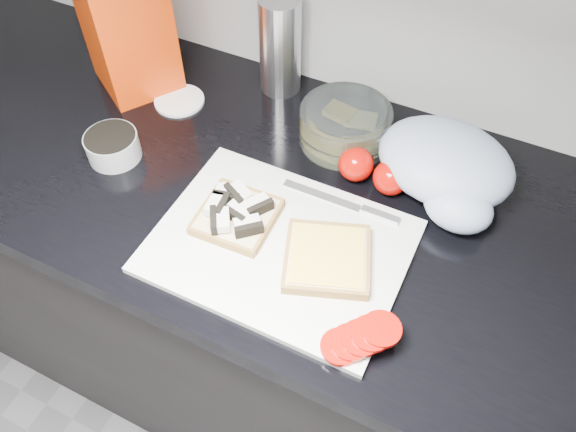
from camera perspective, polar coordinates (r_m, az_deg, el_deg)
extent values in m
cube|color=black|center=(1.39, -1.29, -9.54)|extent=(3.50, 0.60, 0.86)
cube|color=black|center=(1.02, -1.74, 2.96)|extent=(3.50, 0.64, 0.04)
cube|color=silver|center=(0.91, -0.83, -3.07)|extent=(0.40, 0.30, 0.01)
cube|color=beige|center=(0.93, -5.20, -0.07)|extent=(0.12, 0.12, 0.02)
cube|color=silver|center=(0.94, -6.06, 2.41)|extent=(0.05, 0.03, 0.02)
cube|color=black|center=(0.94, -6.06, 2.41)|extent=(0.05, 0.02, 0.02)
cube|color=silver|center=(0.94, -4.86, 2.37)|extent=(0.05, 0.04, 0.02)
cube|color=black|center=(0.94, -4.86, 2.37)|extent=(0.05, 0.03, 0.02)
cube|color=silver|center=(0.92, -3.19, 1.21)|extent=(0.04, 0.05, 0.02)
cube|color=black|center=(0.92, -3.19, 1.21)|extent=(0.03, 0.04, 0.02)
cube|color=silver|center=(0.92, -7.36, 1.17)|extent=(0.03, 0.04, 0.02)
cube|color=black|center=(0.92, -7.36, 1.17)|extent=(0.02, 0.05, 0.02)
cube|color=silver|center=(0.92, -5.00, 0.46)|extent=(0.05, 0.03, 0.02)
cube|color=black|center=(0.92, -5.00, 0.46)|extent=(0.05, 0.02, 0.02)
cube|color=silver|center=(0.90, -4.16, -0.86)|extent=(0.05, 0.05, 0.02)
cube|color=black|center=(0.90, -4.16, -0.86)|extent=(0.04, 0.04, 0.02)
cube|color=silver|center=(0.90, -6.73, -0.39)|extent=(0.04, 0.05, 0.02)
cube|color=black|center=(0.90, -6.73, -0.39)|extent=(0.03, 0.04, 0.02)
cube|color=beige|center=(0.88, 3.99, -4.33)|extent=(0.17, 0.17, 0.02)
cube|color=#F9D249|center=(0.87, 4.03, -3.95)|extent=(0.15, 0.15, 0.00)
cylinder|color=#AD0B04|center=(0.81, 5.34, -13.08)|extent=(0.06, 0.06, 0.01)
cylinder|color=#AD0B04|center=(0.81, 6.37, -12.63)|extent=(0.07, 0.07, 0.01)
cylinder|color=#AD0B04|center=(0.81, 7.40, -12.17)|extent=(0.08, 0.08, 0.01)
cylinder|color=#AD0B04|center=(0.81, 8.43, -11.71)|extent=(0.08, 0.08, 0.01)
cylinder|color=#AD0B04|center=(0.81, 9.45, -11.24)|extent=(0.08, 0.08, 0.01)
cube|color=silver|center=(0.97, 3.43, 2.09)|extent=(0.14, 0.02, 0.00)
cube|color=silver|center=(0.95, 9.34, 0.09)|extent=(0.07, 0.01, 0.01)
cylinder|color=#979C9B|center=(1.08, -17.37, 6.76)|extent=(0.10, 0.10, 0.05)
cylinder|color=black|center=(1.07, -17.62, 7.52)|extent=(0.09, 0.09, 0.01)
cylinder|color=white|center=(1.18, -10.98, 11.44)|extent=(0.13, 0.13, 0.01)
cylinder|color=silver|center=(1.06, 5.82, 9.14)|extent=(0.17, 0.17, 0.07)
cube|color=#F9D249|center=(1.07, 5.15, 9.26)|extent=(0.06, 0.05, 0.04)
cube|color=#D3C57E|center=(1.07, 7.22, 8.17)|extent=(0.07, 0.06, 0.01)
cube|color=red|center=(1.19, -15.98, 17.75)|extent=(0.21, 0.20, 0.24)
cylinder|color=silver|center=(1.15, -0.80, 16.91)|extent=(0.08, 0.08, 0.20)
ellipsoid|color=#9BA9BE|center=(1.00, 15.69, 5.35)|extent=(0.27, 0.23, 0.11)
ellipsoid|color=#9BA9BE|center=(0.96, 16.91, 0.92)|extent=(0.13, 0.11, 0.07)
sphere|color=#AD0B04|center=(1.00, 6.93, 5.24)|extent=(0.06, 0.06, 0.06)
sphere|color=#AD0B04|center=(0.98, 10.41, 3.85)|extent=(0.06, 0.06, 0.06)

